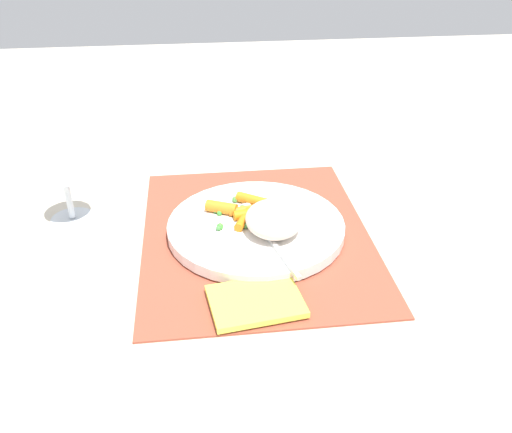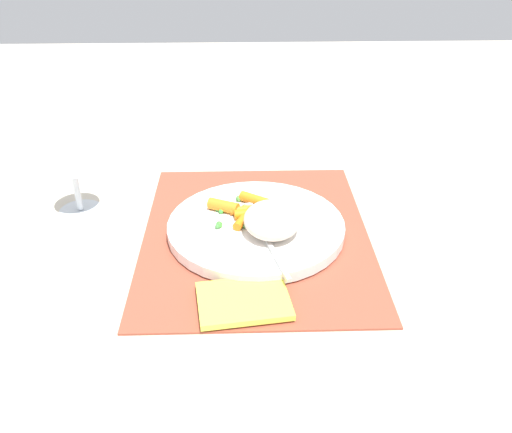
% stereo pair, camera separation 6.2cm
% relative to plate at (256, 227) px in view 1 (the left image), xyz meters
% --- Properties ---
extents(ground_plane, '(2.40, 2.40, 0.00)m').
position_rel_plate_xyz_m(ground_plane, '(0.00, 0.00, -0.01)').
color(ground_plane, beige).
extents(placemat, '(0.42, 0.34, 0.01)m').
position_rel_plate_xyz_m(placemat, '(0.00, 0.00, -0.01)').
color(placemat, '#9E4733').
rests_on(placemat, ground_plane).
extents(plate, '(0.26, 0.26, 0.02)m').
position_rel_plate_xyz_m(plate, '(0.00, 0.00, 0.00)').
color(plate, white).
rests_on(plate, placemat).
extents(rice_mound, '(0.09, 0.08, 0.04)m').
position_rel_plate_xyz_m(rice_mound, '(-0.03, -0.02, 0.03)').
color(rice_mound, beige).
rests_on(rice_mound, plate).
extents(carrot_portion, '(0.10, 0.10, 0.02)m').
position_rel_plate_xyz_m(carrot_portion, '(0.03, 0.02, 0.02)').
color(carrot_portion, orange).
rests_on(carrot_portion, plate).
extents(pea_scatter, '(0.09, 0.08, 0.01)m').
position_rel_plate_xyz_m(pea_scatter, '(0.03, 0.03, 0.01)').
color(pea_scatter, green).
rests_on(pea_scatter, plate).
extents(fork, '(0.20, 0.06, 0.01)m').
position_rel_plate_xyz_m(fork, '(-0.03, -0.01, 0.01)').
color(fork, silver).
rests_on(fork, plate).
extents(wine_glass, '(0.07, 0.07, 0.15)m').
position_rel_plate_xyz_m(wine_glass, '(0.08, 0.28, 0.10)').
color(wine_glass, silver).
rests_on(wine_glass, ground_plane).
extents(napkin, '(0.10, 0.12, 0.01)m').
position_rel_plate_xyz_m(napkin, '(-0.16, 0.02, -0.00)').
color(napkin, '#EAE54C').
rests_on(napkin, placemat).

